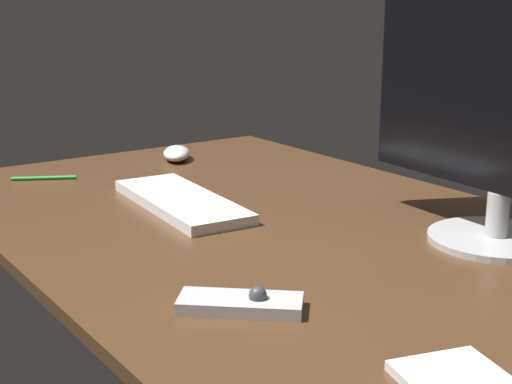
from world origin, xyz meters
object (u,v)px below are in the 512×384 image
object	(u,v)px
keyboard	(181,201)
computer_mouse	(177,153)
pen	(44,178)
media_remote	(242,303)
monitor	(509,82)

from	to	relation	value
keyboard	computer_mouse	xyz separation A→B (cm)	(-34.84, 18.52, 0.61)
keyboard	pen	bearing A→B (deg)	-153.78
keyboard	pen	distance (cm)	36.41
computer_mouse	media_remote	world-z (taller)	same
keyboard	computer_mouse	distance (cm)	39.46
keyboard	pen	xyz separation A→B (cm)	(-33.88, -13.32, -0.57)
monitor	media_remote	world-z (taller)	monitor
keyboard	media_remote	size ratio (longest dim) A/B	2.28
computer_mouse	media_remote	size ratio (longest dim) A/B	0.78
monitor	keyboard	xyz separation A→B (cm)	(-45.26, -29.78, -23.65)
monitor	computer_mouse	distance (cm)	84.11
media_remote	pen	distance (cm)	77.77
monitor	computer_mouse	xyz separation A→B (cm)	(-80.10, -11.27, -23.04)
keyboard	media_remote	distance (cm)	46.83
media_remote	computer_mouse	bearing A→B (deg)	107.55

